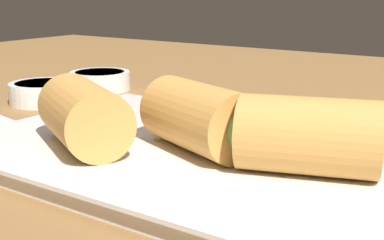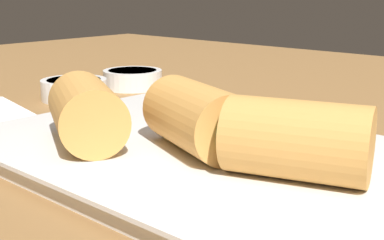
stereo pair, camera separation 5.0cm
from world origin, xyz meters
The scene contains 7 objects.
table_surface centered at (0.00, 0.00, 1.00)cm, with size 180.00×140.00×2.00cm.
serving_plate centered at (-2.69, -0.32, 2.76)cm, with size 33.82×23.43×1.50cm.
roll_front_left centered at (-2.01, -0.84, 5.92)cm, with size 9.78×7.62×4.84cm.
roll_front_right centered at (-9.18, -4.93, 5.92)cm, with size 9.86×8.40×4.84cm.
roll_back_left centered at (6.12, -1.29, 5.92)cm, with size 9.80×7.35×4.84cm.
dipping_bowl_near centered at (-28.72, 7.95, 3.27)cm, with size 7.57×7.57×2.34cm.
dipping_bowl_far centered at (-28.95, 17.23, 3.27)cm, with size 7.57×7.57×2.34cm.
Camera 1 is at (18.62, -31.30, 14.94)cm, focal length 50.00 mm.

